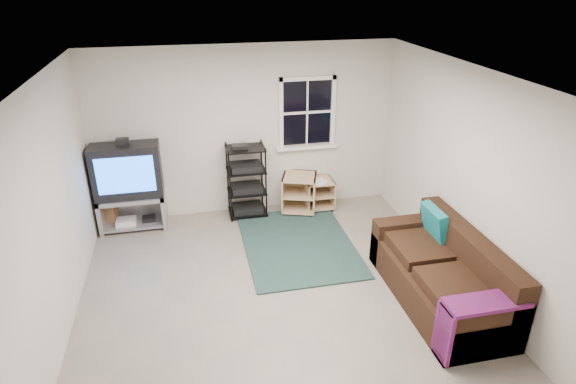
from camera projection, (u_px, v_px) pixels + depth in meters
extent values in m
plane|color=gray|center=(276.00, 291.00, 5.83)|extent=(4.60, 4.60, 0.00)
plane|color=white|center=(273.00, 76.00, 4.73)|extent=(4.60, 4.60, 0.00)
plane|color=beige|center=(246.00, 131.00, 7.32)|extent=(4.60, 0.00, 4.60)
plane|color=beige|center=(338.00, 338.00, 3.25)|extent=(4.60, 0.00, 4.60)
plane|color=beige|center=(50.00, 216.00, 4.84)|extent=(0.00, 4.60, 4.60)
plane|color=beige|center=(464.00, 177.00, 5.73)|extent=(0.00, 4.60, 4.60)
cube|color=black|center=(307.00, 112.00, 7.38)|extent=(0.80, 0.01, 1.02)
cube|color=white|center=(308.00, 78.00, 7.14)|extent=(0.88, 0.06, 0.06)
cube|color=white|center=(307.00, 147.00, 7.58)|extent=(0.98, 0.14, 0.05)
cube|color=white|center=(281.00, 114.00, 7.28)|extent=(0.06, 0.06, 1.10)
cube|color=white|center=(333.00, 111.00, 7.44)|extent=(0.06, 0.06, 1.10)
cube|color=white|center=(307.00, 112.00, 7.37)|extent=(0.78, 0.04, 0.04)
cube|color=gray|center=(131.00, 197.00, 7.08)|extent=(0.96, 0.48, 0.06)
cube|color=gray|center=(102.00, 214.00, 7.09)|extent=(0.06, 0.48, 0.53)
cube|color=gray|center=(164.00, 208.00, 7.26)|extent=(0.06, 0.48, 0.53)
cube|color=gray|center=(135.00, 223.00, 7.26)|extent=(0.84, 0.44, 0.04)
cube|color=gray|center=(134.00, 205.00, 7.37)|extent=(0.96, 0.04, 0.53)
cube|color=silver|center=(126.00, 221.00, 7.18)|extent=(0.29, 0.23, 0.08)
cube|color=black|center=(149.00, 219.00, 7.28)|extent=(0.19, 0.17, 0.06)
cube|color=black|center=(127.00, 171.00, 6.90)|extent=(0.96, 0.40, 0.78)
cube|color=blue|center=(126.00, 175.00, 6.71)|extent=(0.78, 0.01, 0.53)
cube|color=black|center=(122.00, 142.00, 6.71)|extent=(0.17, 0.12, 0.10)
cylinder|color=black|center=(230.00, 187.00, 7.18)|extent=(0.02, 0.02, 1.17)
cylinder|color=black|center=(266.00, 184.00, 7.29)|extent=(0.02, 0.02, 1.17)
cylinder|color=black|center=(228.00, 177.00, 7.52)|extent=(0.02, 0.02, 1.17)
cylinder|color=black|center=(262.00, 175.00, 7.63)|extent=(0.02, 0.02, 1.17)
cube|color=black|center=(248.00, 211.00, 7.63)|extent=(0.58, 0.42, 0.02)
cube|color=black|center=(248.00, 208.00, 7.61)|extent=(0.46, 0.34, 0.10)
cube|color=black|center=(247.00, 191.00, 7.48)|extent=(0.58, 0.42, 0.02)
cube|color=black|center=(247.00, 188.00, 7.46)|extent=(0.46, 0.34, 0.10)
cube|color=black|center=(246.00, 170.00, 7.33)|extent=(0.58, 0.42, 0.02)
cube|color=black|center=(246.00, 167.00, 7.31)|extent=(0.46, 0.34, 0.10)
cube|color=black|center=(245.00, 148.00, 7.18)|extent=(0.58, 0.42, 0.02)
cube|color=tan|center=(299.00, 177.00, 7.52)|extent=(0.65, 0.65, 0.02)
cube|color=tan|center=(299.00, 207.00, 7.75)|extent=(0.65, 0.65, 0.02)
cube|color=tan|center=(284.00, 191.00, 7.66)|extent=(0.19, 0.50, 0.56)
cube|color=tan|center=(315.00, 193.00, 7.61)|extent=(0.19, 0.50, 0.56)
cube|color=tan|center=(301.00, 186.00, 7.86)|extent=(0.45, 0.17, 0.56)
cube|color=tan|center=(299.00, 193.00, 7.64)|extent=(0.60, 0.62, 0.02)
cylinder|color=black|center=(285.00, 214.00, 7.60)|extent=(0.05, 0.05, 0.05)
cylinder|color=black|center=(313.00, 204.00, 7.93)|extent=(0.05, 0.05, 0.05)
cube|color=tan|center=(319.00, 181.00, 7.67)|extent=(0.45, 0.45, 0.02)
cube|color=tan|center=(318.00, 204.00, 7.85)|extent=(0.45, 0.45, 0.02)
cube|color=tan|center=(306.00, 194.00, 7.71)|extent=(0.02, 0.44, 0.44)
cube|color=tan|center=(331.00, 191.00, 7.80)|extent=(0.02, 0.44, 0.44)
cube|color=tan|center=(315.00, 187.00, 7.94)|extent=(0.40, 0.02, 0.44)
cube|color=tan|center=(319.00, 194.00, 7.76)|extent=(0.40, 0.42, 0.02)
cylinder|color=black|center=(311.00, 212.00, 7.67)|extent=(0.05, 0.05, 0.05)
cylinder|color=black|center=(325.00, 201.00, 8.05)|extent=(0.05, 0.05, 0.05)
cylinder|color=silver|center=(318.00, 182.00, 7.57)|extent=(0.31, 0.31, 0.02)
cube|color=black|center=(438.00, 285.00, 5.60)|extent=(0.90, 2.00, 0.42)
cube|color=black|center=(469.00, 251.00, 5.48)|extent=(0.24, 2.00, 0.43)
cube|color=black|center=(406.00, 240.00, 6.33)|extent=(0.90, 0.24, 0.62)
cube|color=black|center=(483.00, 329.00, 4.77)|extent=(0.90, 0.24, 0.62)
cube|color=black|center=(453.00, 287.00, 5.11)|extent=(0.60, 0.72, 0.13)
cube|color=black|center=(419.00, 248.00, 5.82)|extent=(0.60, 0.72, 0.13)
cube|color=teal|center=(435.00, 223.00, 5.90)|extent=(0.20, 0.48, 0.42)
cube|color=navy|center=(487.00, 302.00, 4.63)|extent=(0.83, 0.30, 0.04)
cube|color=navy|center=(443.00, 334.00, 4.68)|extent=(0.04, 0.30, 0.58)
cube|color=black|center=(298.00, 244.00, 6.81)|extent=(1.50, 2.07, 0.02)
cube|color=olive|center=(108.00, 214.00, 7.24)|extent=(0.31, 0.24, 0.40)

